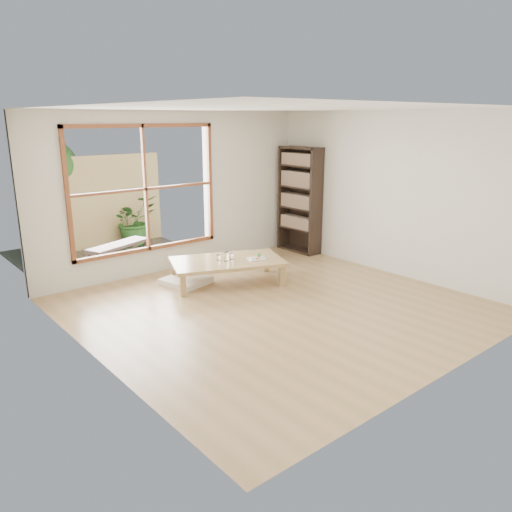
% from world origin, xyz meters
% --- Properties ---
extents(ground, '(5.00, 5.00, 0.00)m').
position_xyz_m(ground, '(0.00, 0.00, 0.00)').
color(ground, tan).
rests_on(ground, ground).
extents(low_table, '(1.92, 1.52, 0.37)m').
position_xyz_m(low_table, '(0.10, 1.22, 0.33)').
color(low_table, '#9B7C4B').
rests_on(low_table, ground).
extents(floor_cushion, '(0.75, 0.75, 0.09)m').
position_xyz_m(floor_cushion, '(-0.42, 1.60, 0.04)').
color(floor_cushion, white).
rests_on(floor_cushion, ground).
extents(bookshelf, '(0.32, 0.89, 1.97)m').
position_xyz_m(bookshelf, '(2.32, 1.90, 0.99)').
color(bookshelf, black).
rests_on(bookshelf, ground).
extents(glass_tall, '(0.07, 0.07, 0.13)m').
position_xyz_m(glass_tall, '(0.06, 1.19, 0.44)').
color(glass_tall, silver).
rests_on(glass_tall, low_table).
extents(glass_mid, '(0.07, 0.07, 0.10)m').
position_xyz_m(glass_mid, '(0.17, 1.22, 0.42)').
color(glass_mid, silver).
rests_on(glass_mid, low_table).
extents(glass_short, '(0.07, 0.07, 0.08)m').
position_xyz_m(glass_short, '(0.23, 1.36, 0.41)').
color(glass_short, silver).
rests_on(glass_short, low_table).
extents(glass_small, '(0.06, 0.06, 0.08)m').
position_xyz_m(glass_small, '(-0.01, 1.31, 0.41)').
color(glass_small, silver).
rests_on(glass_small, low_table).
extents(food_tray, '(0.32, 0.28, 0.08)m').
position_xyz_m(food_tray, '(0.49, 0.96, 0.39)').
color(food_tray, white).
rests_on(food_tray, low_table).
extents(deck, '(2.80, 2.00, 0.05)m').
position_xyz_m(deck, '(-0.60, 3.56, 0.00)').
color(deck, '#373028').
rests_on(deck, ground).
extents(garden_bench, '(1.22, 0.73, 0.37)m').
position_xyz_m(garden_bench, '(-0.79, 3.16, 0.34)').
color(garden_bench, black).
rests_on(garden_bench, deck).
extents(bamboo_fence, '(2.80, 0.06, 1.80)m').
position_xyz_m(bamboo_fence, '(-0.60, 4.56, 0.90)').
color(bamboo_fence, tan).
rests_on(bamboo_fence, ground).
extents(shrub_right, '(0.99, 0.89, 0.98)m').
position_xyz_m(shrub_right, '(0.10, 4.34, 0.51)').
color(shrub_right, '#295C22').
rests_on(shrub_right, deck).
extents(shrub_left, '(0.55, 0.48, 0.87)m').
position_xyz_m(shrub_left, '(-1.55, 4.04, 0.46)').
color(shrub_left, '#295C22').
rests_on(shrub_left, deck).
extents(garden_tree, '(1.04, 0.85, 2.22)m').
position_xyz_m(garden_tree, '(-1.28, 4.86, 1.63)').
color(garden_tree, '#4C3D2D').
rests_on(garden_tree, ground).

